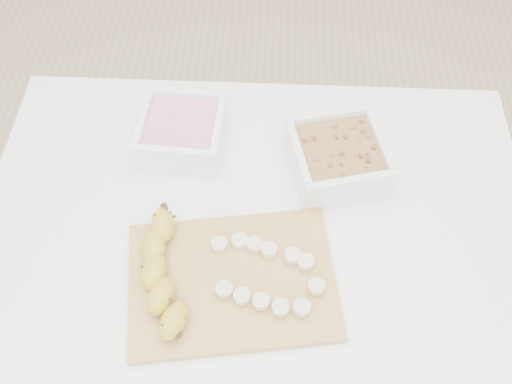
{
  "coord_description": "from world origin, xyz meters",
  "views": [
    {
      "loc": [
        0.02,
        -0.52,
        1.63
      ],
      "look_at": [
        0.0,
        0.03,
        0.81
      ],
      "focal_mm": 40.0,
      "sensor_mm": 36.0,
      "label": 1
    }
  ],
  "objects_px": {
    "bowl_granola": "(338,157)",
    "cutting_board": "(232,281)",
    "table": "(255,249)",
    "bowl_yogurt": "(182,132)",
    "banana": "(164,274)"
  },
  "relations": [
    {
      "from": "bowl_yogurt",
      "to": "banana",
      "type": "relative_size",
      "value": 0.72
    },
    {
      "from": "table",
      "to": "cutting_board",
      "type": "xyz_separation_m",
      "value": [
        -0.03,
        -0.12,
        0.1
      ]
    },
    {
      "from": "table",
      "to": "bowl_granola",
      "type": "xyz_separation_m",
      "value": [
        0.15,
        0.13,
        0.14
      ]
    },
    {
      "from": "bowl_granola",
      "to": "cutting_board",
      "type": "distance_m",
      "value": 0.31
    },
    {
      "from": "bowl_granola",
      "to": "banana",
      "type": "xyz_separation_m",
      "value": [
        -0.29,
        -0.25,
        -0.01
      ]
    },
    {
      "from": "bowl_yogurt",
      "to": "banana",
      "type": "bearing_deg",
      "value": -89.16
    },
    {
      "from": "table",
      "to": "bowl_granola",
      "type": "relative_size",
      "value": 4.93
    },
    {
      "from": "bowl_granola",
      "to": "bowl_yogurt",
      "type": "bearing_deg",
      "value": 170.26
    },
    {
      "from": "table",
      "to": "banana",
      "type": "distance_m",
      "value": 0.23
    },
    {
      "from": "bowl_yogurt",
      "to": "bowl_granola",
      "type": "height_order",
      "value": "bowl_granola"
    },
    {
      "from": "table",
      "to": "banana",
      "type": "bearing_deg",
      "value": -140.04
    },
    {
      "from": "table",
      "to": "banana",
      "type": "height_order",
      "value": "banana"
    },
    {
      "from": "banana",
      "to": "bowl_granola",
      "type": "bearing_deg",
      "value": 38.8
    },
    {
      "from": "table",
      "to": "bowl_granola",
      "type": "bearing_deg",
      "value": 40.71
    },
    {
      "from": "bowl_granola",
      "to": "table",
      "type": "bearing_deg",
      "value": -139.29
    }
  ]
}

